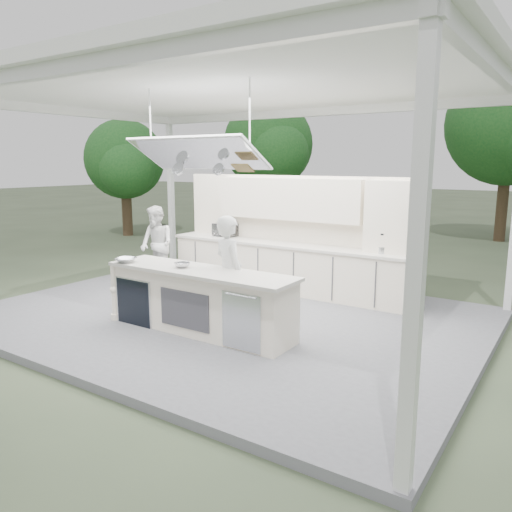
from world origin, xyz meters
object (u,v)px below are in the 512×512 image
Objects in this scene: head_chef at (229,272)px; sous_chef at (157,245)px; demo_island at (199,300)px; back_counter at (284,267)px.

head_chef reaches higher than sous_chef.
demo_island is 0.61× the size of back_counter.
sous_chef is (-2.56, -0.91, 0.33)m from back_counter.
sous_chef is (-3.02, 1.52, -0.06)m from head_chef.
back_counter is at bearing 30.82° from sous_chef.
sous_chef is (-2.74, 1.91, 0.33)m from demo_island.
sous_chef is at bearing -2.23° from head_chef.
back_counter is (-0.18, 2.81, 0.00)m from demo_island.
head_chef reaches higher than demo_island.
sous_chef is at bearing -160.52° from back_counter.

